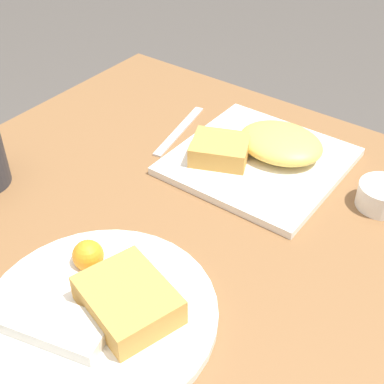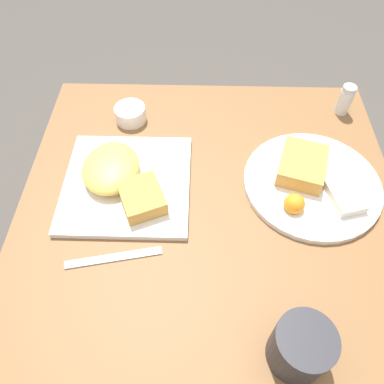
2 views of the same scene
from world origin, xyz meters
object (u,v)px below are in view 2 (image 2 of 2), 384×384
Objects in this scene: plate_oval_far at (311,180)px; salt_shaker at (344,101)px; butter_knife at (114,258)px; plate_square_near at (123,179)px; coffee_mug at (301,347)px; sauce_ramekin at (130,113)px.

salt_shaker is (-0.25, 0.12, 0.02)m from plate_oval_far.
plate_oval_far reaches higher than butter_knife.
butter_knife is at bearing -64.92° from plate_oval_far.
coffee_mug reaches higher than plate_square_near.
coffee_mug is at bearing -13.09° from plate_oval_far.
coffee_mug is (0.17, 0.33, 0.05)m from butter_knife.
plate_square_near is 3.46× the size of salt_shaker.
plate_oval_far is 0.38m from coffee_mug.
salt_shaker is at bearing 115.73° from plate_square_near.
plate_oval_far reaches higher than sauce_ramekin.
plate_oval_far is at bearing 166.91° from coffee_mug.
sauce_ramekin is 0.97× the size of salt_shaker.
coffee_mug reaches higher than salt_shaker.
butter_knife is at bearing -117.39° from coffee_mug.
plate_square_near is 2.89× the size of coffee_mug.
salt_shaker reaches higher than butter_knife.
salt_shaker is at bearing 28.03° from butter_knife.
plate_oval_far is 3.16× the size of coffee_mug.
butter_knife is 0.37m from coffee_mug.
plate_square_near is 3.58× the size of sauce_ramekin.
butter_knife is 1.96× the size of coffee_mug.
coffee_mug is at bearing 43.41° from plate_square_near.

